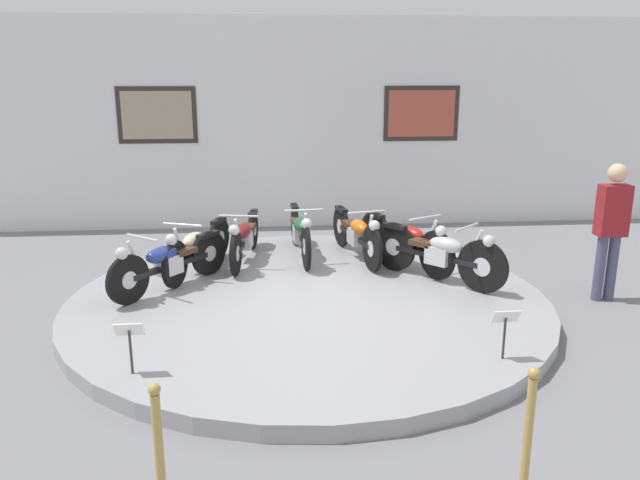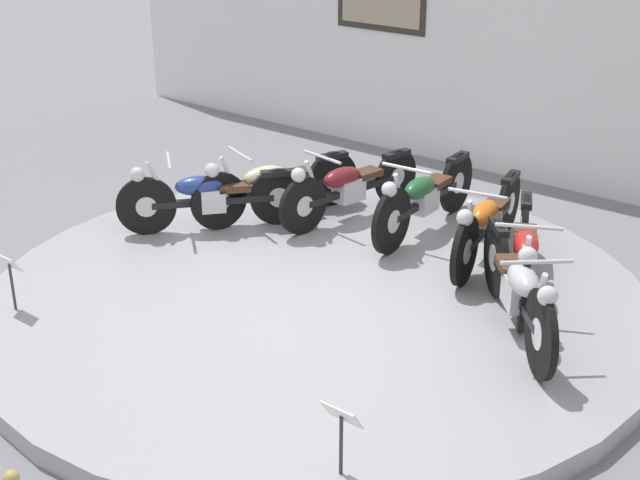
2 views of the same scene
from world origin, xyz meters
The scene contains 12 objects.
ground_plane centered at (0.00, 0.00, 0.00)m, with size 60.00×60.00×0.00m, color slate.
display_platform centered at (0.00, 0.00, 0.08)m, with size 5.87×5.87×0.17m, color #99999E.
back_wall centered at (0.00, 4.38, 1.90)m, with size 14.00×0.22×3.80m.
motorcycle_blue centered at (-1.74, 0.39, 0.54)m, with size 1.28×1.55×0.78m.
motorcycle_cream centered at (-1.45, 1.06, 0.54)m, with size 0.77×1.86×0.78m.
motorcycle_maroon centered at (-0.82, 1.54, 0.54)m, with size 0.54×1.94×0.78m.
motorcycle_green centered at (0.00, 1.71, 0.56)m, with size 0.54×2.00×0.80m.
motorcycle_orange centered at (0.82, 1.54, 0.55)m, with size 0.58×1.96×0.80m.
motorcycle_red centered at (1.45, 1.06, 0.56)m, with size 0.97×1.81×0.81m.
motorcycle_silver centered at (1.74, 0.40, 0.57)m, with size 1.41×1.53×0.82m.
info_placard_front_left centered at (-1.75, -1.90, 0.54)m, with size 0.26×0.11×0.51m.
info_placard_front_centre centered at (1.75, -1.90, 0.54)m, with size 0.26×0.11×0.51m.
Camera 2 is at (4.49, -5.49, 3.69)m, focal length 50.00 mm.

